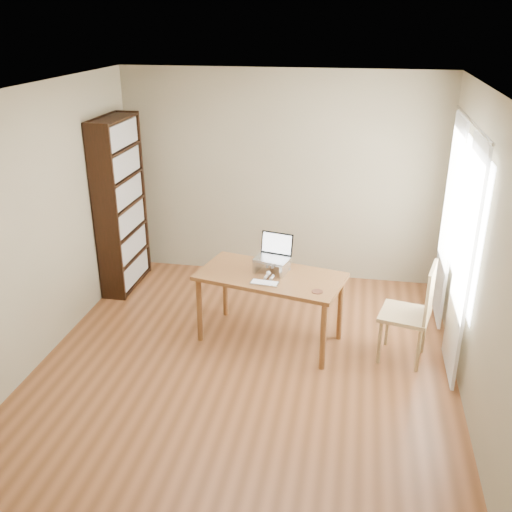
{
  "coord_description": "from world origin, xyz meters",
  "views": [
    {
      "loc": [
        0.96,
        -4.58,
        3.17
      ],
      "look_at": [
        0.01,
        0.53,
        0.95
      ],
      "focal_mm": 40.0,
      "sensor_mm": 36.0,
      "label": 1
    }
  ],
  "objects_px": {
    "keyboard": "(264,283)",
    "chair": "(414,309)",
    "bookshelf": "(121,205)",
    "desk": "(270,283)",
    "cat": "(274,265)",
    "laptop": "(273,252)"
  },
  "relations": [
    {
      "from": "keyboard",
      "to": "cat",
      "type": "relative_size",
      "value": 0.59
    },
    {
      "from": "laptop",
      "to": "desk",
      "type": "bearing_deg",
      "value": -77.23
    },
    {
      "from": "bookshelf",
      "to": "chair",
      "type": "distance_m",
      "value": 3.61
    },
    {
      "from": "keyboard",
      "to": "chair",
      "type": "height_order",
      "value": "chair"
    },
    {
      "from": "bookshelf",
      "to": "desk",
      "type": "bearing_deg",
      "value": -26.65
    },
    {
      "from": "cat",
      "to": "chair",
      "type": "height_order",
      "value": "chair"
    },
    {
      "from": "desk",
      "to": "chair",
      "type": "distance_m",
      "value": 1.43
    },
    {
      "from": "bookshelf",
      "to": "keyboard",
      "type": "bearing_deg",
      "value": -31.79
    },
    {
      "from": "cat",
      "to": "chair",
      "type": "xyz_separation_m",
      "value": [
        1.4,
        -0.22,
        -0.26
      ]
    },
    {
      "from": "keyboard",
      "to": "chair",
      "type": "xyz_separation_m",
      "value": [
        1.44,
        0.11,
        -0.2
      ]
    },
    {
      "from": "desk",
      "to": "keyboard",
      "type": "relative_size",
      "value": 5.52
    },
    {
      "from": "bookshelf",
      "to": "chair",
      "type": "height_order",
      "value": "bookshelf"
    },
    {
      "from": "bookshelf",
      "to": "keyboard",
      "type": "xyz_separation_m",
      "value": [
        1.96,
        -1.22,
        -0.29
      ]
    },
    {
      "from": "cat",
      "to": "laptop",
      "type": "bearing_deg",
      "value": 133.66
    },
    {
      "from": "bookshelf",
      "to": "keyboard",
      "type": "relative_size",
      "value": 7.38
    },
    {
      "from": "bookshelf",
      "to": "desk",
      "type": "distance_m",
      "value": 2.26
    },
    {
      "from": "laptop",
      "to": "bookshelf",
      "type": "bearing_deg",
      "value": 169.43
    },
    {
      "from": "desk",
      "to": "bookshelf",
      "type": "bearing_deg",
      "value": 166.12
    },
    {
      "from": "desk",
      "to": "cat",
      "type": "xyz_separation_m",
      "value": [
        0.02,
        0.11,
        0.16
      ]
    },
    {
      "from": "cat",
      "to": "bookshelf",
      "type": "bearing_deg",
      "value": 163.94
    },
    {
      "from": "laptop",
      "to": "keyboard",
      "type": "height_order",
      "value": "laptop"
    },
    {
      "from": "bookshelf",
      "to": "desk",
      "type": "relative_size",
      "value": 1.34
    }
  ]
}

